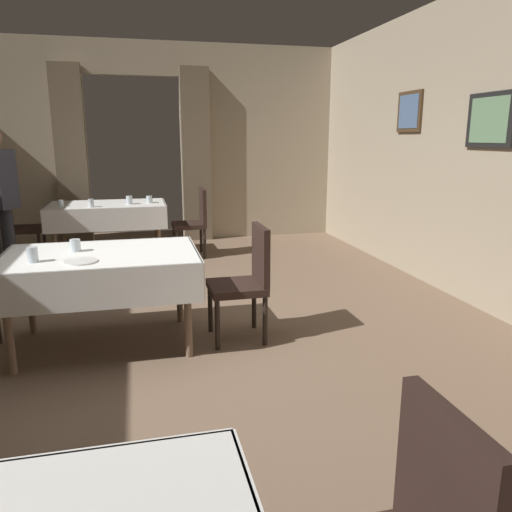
{
  "coord_description": "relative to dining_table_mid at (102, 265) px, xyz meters",
  "views": [
    {
      "loc": [
        -0.01,
        -3.81,
        1.62
      ],
      "look_at": [
        0.92,
        0.08,
        0.65
      ],
      "focal_mm": 34.88,
      "sensor_mm": 36.0,
      "label": 1
    }
  ],
  "objects": [
    {
      "name": "glass_far_a",
      "position": [
        -0.28,
        2.68,
        0.15
      ],
      "size": [
        0.07,
        0.07,
        0.1
      ],
      "primitive_type": "cylinder",
      "color": "silver",
      "rests_on": "dining_table_far"
    },
    {
      "name": "chair_far_left",
      "position": [
        -1.24,
        3.07,
        -0.14
      ],
      "size": [
        0.44,
        0.44,
        0.93
      ],
      "color": "black",
      "rests_on": "ground"
    },
    {
      "name": "wall_back",
      "position": [
        0.3,
        4.12,
        0.86
      ],
      "size": [
        6.4,
        0.27,
        3.0
      ],
      "color": "tan",
      "rests_on": "ground"
    },
    {
      "name": "glass_far_d",
      "position": [
        0.45,
        2.93,
        0.14
      ],
      "size": [
        0.08,
        0.08,
        0.09
      ],
      "primitive_type": "cylinder",
      "color": "silver",
      "rests_on": "dining_table_far"
    },
    {
      "name": "glass_far_c",
      "position": [
        -0.66,
        2.85,
        0.13
      ],
      "size": [
        0.07,
        0.07,
        0.08
      ],
      "primitive_type": "cylinder",
      "color": "silver",
      "rests_on": "dining_table_far"
    },
    {
      "name": "chair_far_right",
      "position": [
        1.04,
        2.88,
        -0.14
      ],
      "size": [
        0.44,
        0.44,
        0.93
      ],
      "color": "black",
      "rests_on": "ground"
    },
    {
      "name": "glass_far_b",
      "position": [
        0.19,
        2.86,
        0.15
      ],
      "size": [
        0.08,
        0.08,
        0.11
      ],
      "primitive_type": "cylinder",
      "color": "silver",
      "rests_on": "dining_table_far"
    },
    {
      "name": "dining_table_far",
      "position": [
        -0.1,
        2.98,
        -0.0
      ],
      "size": [
        1.52,
        0.93,
        0.75
      ],
      "color": "#7A604C",
      "rests_on": "ground"
    },
    {
      "name": "glass_mid_a",
      "position": [
        -0.19,
        0.1,
        0.14
      ],
      "size": [
        0.08,
        0.08,
        0.1
      ],
      "primitive_type": "cylinder",
      "color": "silver",
      "rests_on": "dining_table_mid"
    },
    {
      "name": "dining_table_mid",
      "position": [
        0.0,
        0.0,
        0.0
      ],
      "size": [
        1.46,
        0.99,
        0.75
      ],
      "color": "#7A604C",
      "rests_on": "ground"
    },
    {
      "name": "ground",
      "position": [
        0.3,
        -0.06,
        -0.66
      ],
      "size": [
        10.08,
        10.08,
        0.0
      ],
      "primitive_type": "plane",
      "color": "#7A604C"
    },
    {
      "name": "chair_mid_right",
      "position": [
        1.12,
        -0.12,
        -0.14
      ],
      "size": [
        0.44,
        0.44,
        0.93
      ],
      "color": "black",
      "rests_on": "ground"
    },
    {
      "name": "glass_mid_c",
      "position": [
        -0.45,
        -0.19,
        0.15
      ],
      "size": [
        0.07,
        0.07,
        0.11
      ],
      "primitive_type": "cylinder",
      "color": "silver",
      "rests_on": "dining_table_mid"
    },
    {
      "name": "plate_mid_b",
      "position": [
        -0.12,
        -0.27,
        0.1
      ],
      "size": [
        0.23,
        0.23,
        0.01
      ],
      "primitive_type": "cylinder",
      "color": "white",
      "rests_on": "dining_table_mid"
    },
    {
      "name": "wall_right",
      "position": [
        3.5,
        -0.06,
        0.85
      ],
      "size": [
        0.16,
        8.4,
        3.0
      ],
      "color": "tan",
      "rests_on": "ground"
    }
  ]
}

